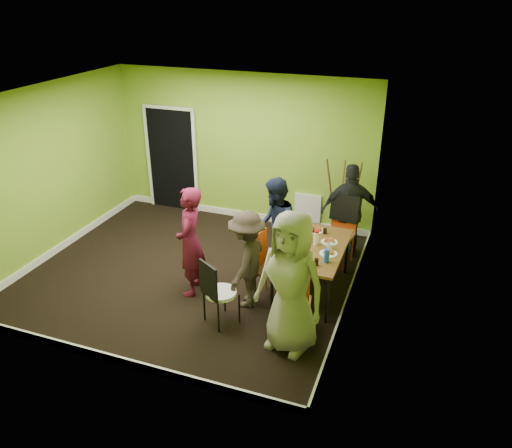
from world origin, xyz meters
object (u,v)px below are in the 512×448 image
Objects in this scene: chair_back_end at (344,215)px; thermos at (316,239)px; blue_bottle at (327,256)px; person_front_end at (291,283)px; person_left_near at (247,260)px; person_standing at (190,242)px; chair_left_far at (284,251)px; chair_left_near at (266,263)px; orange_bottle at (311,240)px; person_back_end at (350,211)px; dining_table at (313,250)px; person_left_far at (275,227)px; chair_bentwood at (217,290)px; easel at (342,202)px; chair_front_end at (294,301)px.

chair_back_end is 1.09m from thermos.
person_front_end reaches higher than blue_bottle.
person_left_near is 0.77× the size of person_front_end.
chair_left_far is at bearing 110.34° from person_standing.
chair_left_near is at bearing -26.90° from chair_left_far.
orange_bottle is (0.53, 0.50, 0.22)m from chair_left_near.
orange_bottle is 0.06× the size of person_left_near.
person_back_end is at bearing 121.90° from person_standing.
person_front_end reaches higher than chair_back_end.
dining_table is 1.47× the size of chair_left_near.
person_standing reaches higher than chair_left_far.
person_left_far is (0.97, 0.95, -0.04)m from person_standing.
person_back_end is (0.02, 1.68, -0.04)m from blue_bottle.
chair_bentwood is (-0.40, -0.83, -0.04)m from chair_left_near.
person_standing is 0.89× the size of person_front_end.
person_left_near is 2.22m from person_back_end.
orange_bottle is at bearing 118.17° from dining_table.
easel is 1.64m from orange_bottle.
easel is 3.07m from person_front_end.
chair_back_end is 0.61× the size of person_front_end.
chair_back_end is 2.47m from person_front_end.
chair_left_near is at bearing -136.65° from orange_bottle.
chair_back_end is at bearing 52.73° from person_back_end.
person_left_far is at bearing 174.73° from person_left_near.
person_front_end reaches higher than dining_table.
chair_bentwood reaches higher than orange_bottle.
chair_back_end is 1.17× the size of chair_bentwood.
person_back_end is at bearing 97.93° from person_front_end.
person_standing is (-1.89, -1.75, 0.03)m from chair_back_end.
person_left_far is at bearing 121.77° from person_standing.
dining_table is 7.50× the size of thermos.
orange_bottle is at bearing 85.34° from chair_front_end.
chair_bentwood reaches higher than chair_left_far.
person_back_end is at bearing -63.43° from easel.
chair_left_near is 0.63× the size of person_back_end.
chair_bentwood is 0.60× the size of person_back_end.
dining_table is 0.81× the size of person_front_end.
person_front_end reaches higher than chair_bentwood.
person_front_end reaches higher than easel.
chair_left_far is 0.54× the size of person_standing.
dining_table is at bearing 126.95° from blue_bottle.
chair_bentwood is at bearing -109.72° from easel.
thermos is at bearing 88.47° from chair_back_end.
chair_left_far is 0.57× the size of person_left_far.
chair_left_near is 1.05× the size of chair_front_end.
chair_left_far is 0.58× the size of easel.
chair_front_end is 0.58× the size of person_standing.
thermos is 0.11m from orange_bottle.
chair_back_end is at bearing 79.28° from thermos.
easel is at bearing 102.81° from person_front_end.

